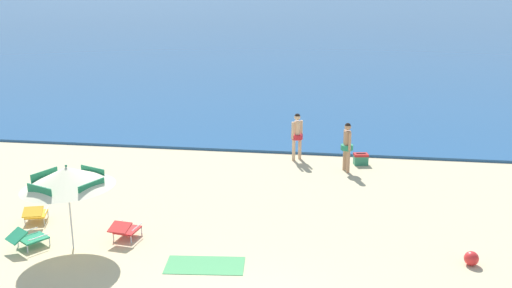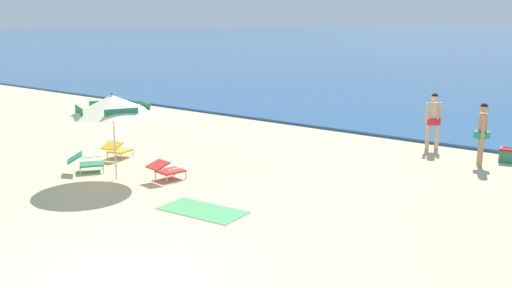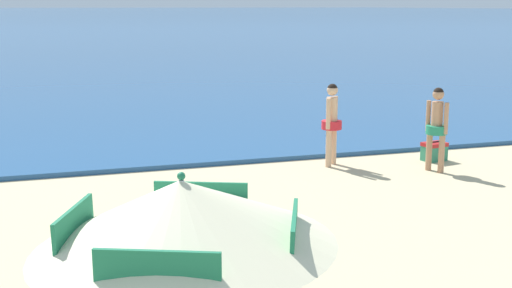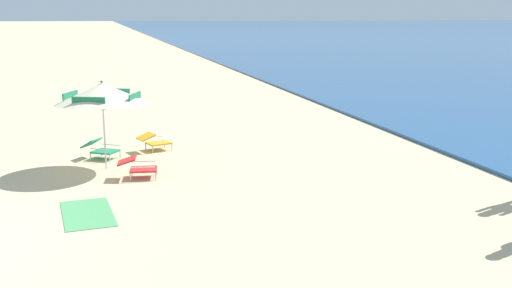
% 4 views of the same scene
% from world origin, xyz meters
% --- Properties ---
extents(beach_umbrella_striped_main, '(2.27, 2.26, 2.15)m').
position_xyz_m(beach_umbrella_striped_main, '(-4.68, 3.37, 1.83)').
color(beach_umbrella_striped_main, silver).
rests_on(beach_umbrella_striped_main, ground).
extents(lounge_chair_under_umbrella, '(0.93, 1.03, 0.52)m').
position_xyz_m(lounge_chair_under_umbrella, '(-5.79, 3.25, 0.27)').
color(lounge_chair_under_umbrella, '#1E7F56').
rests_on(lounge_chair_under_umbrella, ground).
extents(lounge_chair_beside_umbrella, '(0.65, 0.93, 0.50)m').
position_xyz_m(lounge_chair_beside_umbrella, '(-3.62, 4.07, 0.28)').
color(lounge_chair_beside_umbrella, red).
rests_on(lounge_chair_beside_umbrella, ground).
extents(lounge_chair_facing_sea, '(0.77, 0.98, 0.50)m').
position_xyz_m(lounge_chair_facing_sea, '(-6.37, 4.68, 0.28)').
color(lounge_chair_facing_sea, gold).
rests_on(lounge_chair_facing_sea, ground).
extents(person_standing_near_shore, '(0.42, 0.47, 1.70)m').
position_xyz_m(person_standing_near_shore, '(1.89, 10.40, 0.98)').
color(person_standing_near_shore, tan).
rests_on(person_standing_near_shore, ground).
extents(person_standing_beside, '(0.42, 0.42, 1.72)m').
position_xyz_m(person_standing_beside, '(0.10, 11.51, 0.99)').
color(person_standing_beside, '#D8A87F').
rests_on(person_standing_beside, ground).
extents(cooler_box, '(0.55, 0.44, 0.43)m').
position_xyz_m(cooler_box, '(2.40, 11.24, 0.20)').
color(cooler_box, '#2D7F5B').
rests_on(cooler_box, ground).
extents(beach_ball, '(0.33, 0.33, 0.33)m').
position_xyz_m(beach_ball, '(4.73, 3.91, 0.17)').
color(beach_ball, red).
rests_on(beach_ball, ground).
extents(beach_towel, '(1.88, 1.08, 0.01)m').
position_xyz_m(beach_towel, '(-1.30, 2.98, 0.01)').
color(beach_towel, '#4C9E5B').
rests_on(beach_towel, ground).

